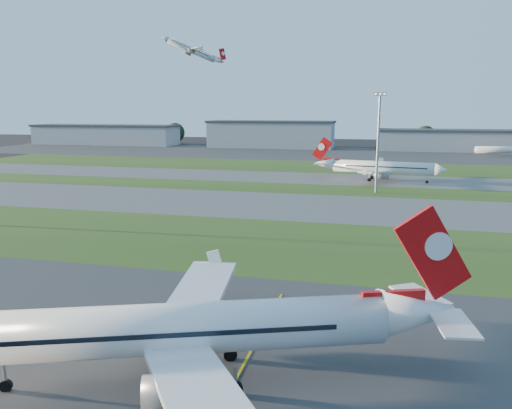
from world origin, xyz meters
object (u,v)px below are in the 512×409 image
(airliner_parked, at_px, (190,329))
(mini_jet_near, at_px, (504,150))
(light_mast_centre, at_px, (378,136))
(airliner_taxiing, at_px, (382,168))

(airliner_parked, xyz_separation_m, mini_jet_near, (69.96, 216.92, -1.09))
(mini_jet_near, bearing_deg, light_mast_centre, -129.31)
(airliner_taxiing, bearing_deg, airliner_parked, 91.22)
(airliner_taxiing, bearing_deg, mini_jet_near, -111.71)
(airliner_parked, xyz_separation_m, airliner_taxiing, (14.86, 121.19, -0.29))
(airliner_taxiing, height_order, light_mast_centre, light_mast_centre)
(airliner_taxiing, xyz_separation_m, mini_jet_near, (55.10, 95.73, -0.80))
(airliner_parked, relative_size, mini_jet_near, 1.35)
(airliner_parked, distance_m, mini_jet_near, 227.92)
(light_mast_centre, bearing_deg, mini_jet_near, 64.56)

